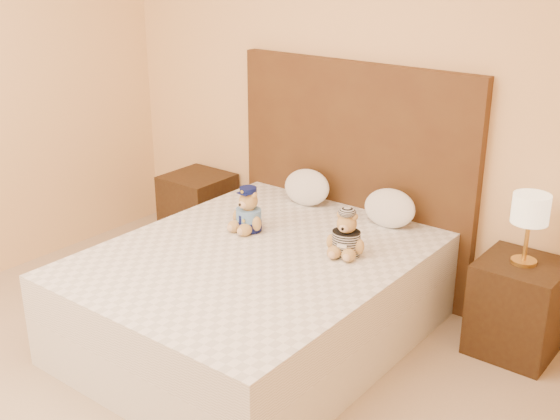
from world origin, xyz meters
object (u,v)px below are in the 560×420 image
object	(u,v)px
nightstand_right	(517,307)
teddy_prisoner	(346,233)
pillow_right	(390,206)
nightstand_left	(198,209)
pillow_left	(307,186)
bed	(257,295)
lamp	(530,212)
teddy_police	(249,209)

from	to	relation	value
nightstand_right	teddy_prisoner	size ratio (longest dim) A/B	2.10
teddy_prisoner	pillow_right	xyz separation A→B (m)	(-0.03, 0.54, -0.01)
nightstand_left	pillow_left	distance (m)	1.08
bed	lamp	xyz separation A→B (m)	(1.25, 0.80, 0.57)
teddy_prisoner	pillow_left	size ratio (longest dim) A/B	0.74
lamp	teddy_police	distance (m)	1.61
teddy_police	teddy_prisoner	world-z (taller)	teddy_police
lamp	teddy_prisoner	distance (m)	0.99
bed	pillow_left	world-z (taller)	pillow_left
nightstand_right	pillow_right	bearing A→B (deg)	178.01
teddy_police	teddy_prisoner	bearing A→B (deg)	10.60
teddy_police	pillow_left	size ratio (longest dim) A/B	0.78
lamp	pillow_right	xyz separation A→B (m)	(-0.86, 0.03, -0.18)
nightstand_left	nightstand_right	size ratio (longest dim) A/B	1.00
pillow_right	lamp	bearing A→B (deg)	-1.99
bed	pillow_left	bearing A→B (deg)	106.58
teddy_prisoner	teddy_police	bearing A→B (deg)	171.99
pillow_right	teddy_prisoner	bearing A→B (deg)	-86.65
nightstand_right	lamp	xyz separation A→B (m)	(-0.00, 0.00, 0.57)
lamp	nightstand_right	bearing A→B (deg)	0.00
nightstand_right	teddy_police	world-z (taller)	teddy_police
bed	teddy_police	distance (m)	0.53
bed	nightstand_right	xyz separation A→B (m)	(1.25, 0.80, -0.00)
nightstand_left	teddy_police	xyz separation A→B (m)	(1.00, -0.57, 0.41)
nightstand_left	lamp	distance (m)	2.56
nightstand_right	teddy_prisoner	xyz separation A→B (m)	(-0.83, -0.51, 0.41)
nightstand_right	lamp	world-z (taller)	lamp
teddy_police	nightstand_right	bearing A→B (deg)	26.05
pillow_left	nightstand_right	bearing A→B (deg)	-1.15
bed	nightstand_right	size ratio (longest dim) A/B	3.64
pillow_left	bed	bearing A→B (deg)	-73.42
lamp	pillow_left	distance (m)	1.51
nightstand_left	teddy_prisoner	xyz separation A→B (m)	(1.67, -0.51, 0.41)
bed	teddy_police	size ratio (longest dim) A/B	7.30
nightstand_right	nightstand_left	bearing A→B (deg)	180.00
lamp	pillow_right	distance (m)	0.88
teddy_police	pillow_right	world-z (taller)	teddy_police
nightstand_left	pillow_left	size ratio (longest dim) A/B	1.56
nightstand_left	pillow_left	xyz separation A→B (m)	(1.00, 0.03, 0.40)
lamp	teddy_police	xyz separation A→B (m)	(-1.50, -0.57, -0.16)
bed	lamp	distance (m)	1.59
nightstand_left	pillow_right	world-z (taller)	pillow_right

